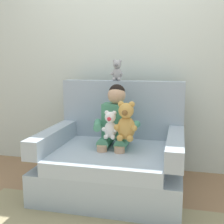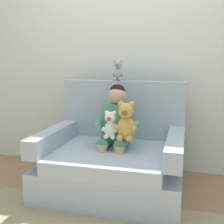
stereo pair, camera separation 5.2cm
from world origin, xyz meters
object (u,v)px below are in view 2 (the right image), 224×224
Objects in this scene: armchair at (114,159)px; plush_white at (110,125)px; seated_child at (116,124)px; plush_honey at (126,122)px; plush_grey_on_backrest at (118,71)px.

plush_white is at bearing -95.86° from armchair.
seated_child is (0.00, 0.04, 0.33)m from armchair.
plush_honey is at bearing -17.09° from plush_white.
plush_white is (-0.02, -0.14, 0.02)m from seated_child.
plush_honey is (0.14, -0.12, 0.39)m from armchair.
plush_grey_on_backrest reaches higher than armchair.
armchair is 0.33m from seated_child.
plush_honey is (0.15, -0.02, 0.04)m from plush_white.
armchair is at bearing -89.70° from seated_child.
plush_honey is 1.58× the size of plush_grey_on_backrest.
plush_grey_on_backrest is at bearing 98.55° from armchair.
seated_child is at bearing 74.56° from plush_white.
plush_grey_on_backrest reaches higher than plush_white.
armchair is 1.53× the size of seated_child.
plush_grey_on_backrest is at bearing 86.25° from plush_white.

